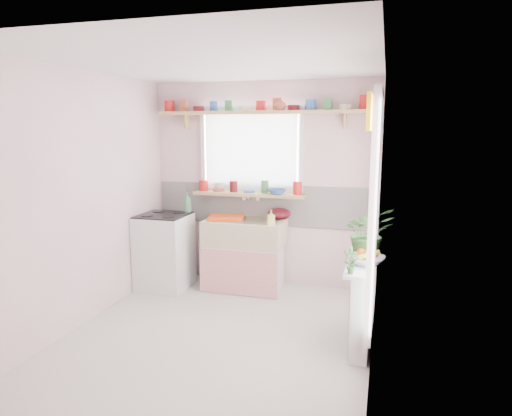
# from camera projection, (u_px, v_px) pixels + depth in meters

# --- Properties ---
(room) EXTENTS (3.20, 3.20, 3.20)m
(room) POSITION_uv_depth(u_px,v_px,m) (306.00, 184.00, 4.74)
(room) COLOR silver
(room) RESTS_ON ground
(sink_unit) EXTENTS (0.95, 0.65, 1.11)m
(sink_unit) POSITION_uv_depth(u_px,v_px,m) (245.00, 254.00, 5.54)
(sink_unit) COLOR white
(sink_unit) RESTS_ON ground
(cooker) EXTENTS (0.58, 0.58, 0.93)m
(cooker) POSITION_uv_depth(u_px,v_px,m) (165.00, 251.00, 5.56)
(cooker) COLOR white
(cooker) RESTS_ON ground
(radiator_ledge) EXTENTS (0.22, 0.95, 0.78)m
(radiator_ledge) POSITION_uv_depth(u_px,v_px,m) (362.00, 301.00, 4.12)
(radiator_ledge) COLOR white
(radiator_ledge) RESTS_ON ground
(windowsill) EXTENTS (1.40, 0.22, 0.04)m
(windowsill) POSITION_uv_depth(u_px,v_px,m) (249.00, 194.00, 5.59)
(windowsill) COLOR tan
(windowsill) RESTS_ON room
(pine_shelf) EXTENTS (2.52, 0.24, 0.04)m
(pine_shelf) POSITION_uv_depth(u_px,v_px,m) (261.00, 112.00, 5.37)
(pine_shelf) COLOR tan
(pine_shelf) RESTS_ON room
(shelf_crockery) EXTENTS (2.47, 0.11, 0.12)m
(shelf_crockery) POSITION_uv_depth(u_px,v_px,m) (259.00, 106.00, 5.36)
(shelf_crockery) COLOR red
(shelf_crockery) RESTS_ON pine_shelf
(sill_crockery) EXTENTS (1.35, 0.11, 0.12)m
(sill_crockery) POSITION_uv_depth(u_px,v_px,m) (248.00, 188.00, 5.58)
(sill_crockery) COLOR red
(sill_crockery) RESTS_ON windowsill
(dish_tray) EXTENTS (0.47, 0.39, 0.04)m
(dish_tray) POSITION_uv_depth(u_px,v_px,m) (226.00, 217.00, 5.53)
(dish_tray) COLOR #F95116
(dish_tray) RESTS_ON sink_unit
(colander) EXTENTS (0.34, 0.34, 0.13)m
(colander) POSITION_uv_depth(u_px,v_px,m) (279.00, 213.00, 5.55)
(colander) COLOR #520E19
(colander) RESTS_ON sink_unit
(jade_plant) EXTENTS (0.53, 0.50, 0.48)m
(jade_plant) POSITION_uv_depth(u_px,v_px,m) (368.00, 232.00, 4.10)
(jade_plant) COLOR #2E5A24
(jade_plant) RESTS_ON radiator_ledge
(fruit_bowl) EXTENTS (0.36, 0.36, 0.07)m
(fruit_bowl) POSITION_uv_depth(u_px,v_px,m) (367.00, 260.00, 3.94)
(fruit_bowl) COLOR silver
(fruit_bowl) RESTS_ON radiator_ledge
(herb_pot) EXTENTS (0.12, 0.09, 0.21)m
(herb_pot) POSITION_uv_depth(u_px,v_px,m) (350.00, 261.00, 3.68)
(herb_pot) COLOR #35692A
(herb_pot) RESTS_ON radiator_ledge
(soap_bottle_sink) EXTENTS (0.11, 0.11, 0.18)m
(soap_bottle_sink) POSITION_uv_depth(u_px,v_px,m) (271.00, 218.00, 5.16)
(soap_bottle_sink) COLOR #EEE06A
(soap_bottle_sink) RESTS_ON sink_unit
(sill_cup) EXTENTS (0.17, 0.17, 0.10)m
(sill_cup) POSITION_uv_depth(u_px,v_px,m) (220.00, 187.00, 5.74)
(sill_cup) COLOR beige
(sill_cup) RESTS_ON windowsill
(sill_bowl) EXTENTS (0.23, 0.23, 0.07)m
(sill_bowl) POSITION_uv_depth(u_px,v_px,m) (277.00, 192.00, 5.43)
(sill_bowl) COLOR #2D5993
(sill_bowl) RESTS_ON windowsill
(shelf_vase) EXTENTS (0.15, 0.15, 0.14)m
(shelf_vase) POSITION_uv_depth(u_px,v_px,m) (280.00, 104.00, 5.23)
(shelf_vase) COLOR #A94734
(shelf_vase) RESTS_ON pine_shelf
(cooker_bottle) EXTENTS (0.11, 0.11, 0.25)m
(cooker_bottle) POSITION_uv_depth(u_px,v_px,m) (187.00, 202.00, 5.61)
(cooker_bottle) COLOR #448857
(cooker_bottle) RESTS_ON cooker
(fruit) EXTENTS (0.20, 0.14, 0.10)m
(fruit) POSITION_uv_depth(u_px,v_px,m) (368.00, 254.00, 3.93)
(fruit) COLOR #D95112
(fruit) RESTS_ON fruit_bowl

